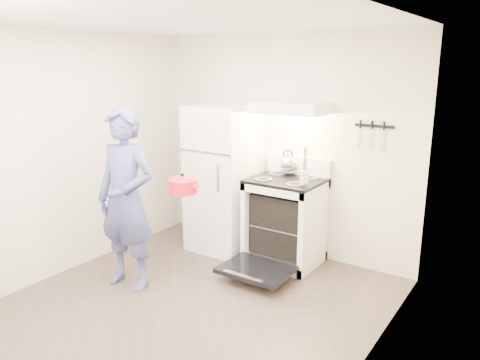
% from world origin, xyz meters
% --- Properties ---
extents(floor, '(3.60, 3.60, 0.00)m').
position_xyz_m(floor, '(0.00, 0.00, 0.00)').
color(floor, '#4D4035').
rests_on(floor, ground).
extents(back_wall, '(3.20, 0.02, 2.50)m').
position_xyz_m(back_wall, '(0.00, 1.80, 1.25)').
color(back_wall, beige).
rests_on(back_wall, ground).
extents(refrigerator, '(0.70, 0.70, 1.70)m').
position_xyz_m(refrigerator, '(-0.58, 1.45, 0.85)').
color(refrigerator, white).
rests_on(refrigerator, floor).
extents(stove_body, '(0.76, 0.65, 0.92)m').
position_xyz_m(stove_body, '(0.23, 1.48, 0.46)').
color(stove_body, white).
rests_on(stove_body, floor).
extents(cooktop, '(0.76, 0.65, 0.03)m').
position_xyz_m(cooktop, '(0.23, 1.48, 0.94)').
color(cooktop, black).
rests_on(cooktop, stove_body).
extents(backsplash, '(0.76, 0.07, 0.20)m').
position_xyz_m(backsplash, '(0.23, 1.76, 1.05)').
color(backsplash, white).
rests_on(backsplash, cooktop).
extents(oven_door, '(0.70, 0.54, 0.04)m').
position_xyz_m(oven_door, '(0.23, 0.88, 0.12)').
color(oven_door, black).
rests_on(oven_door, floor).
extents(oven_rack, '(0.60, 0.52, 0.01)m').
position_xyz_m(oven_rack, '(0.23, 1.48, 0.44)').
color(oven_rack, gray).
rests_on(oven_rack, stove_body).
extents(range_hood, '(0.76, 0.50, 0.12)m').
position_xyz_m(range_hood, '(0.23, 1.55, 1.71)').
color(range_hood, white).
rests_on(range_hood, back_wall).
extents(knife_strip, '(0.40, 0.02, 0.03)m').
position_xyz_m(knife_strip, '(1.05, 1.79, 1.55)').
color(knife_strip, black).
rests_on(knife_strip, back_wall).
extents(pizza_stone, '(0.34, 0.34, 0.02)m').
position_xyz_m(pizza_stone, '(0.26, 1.48, 0.45)').
color(pizza_stone, '#926C51').
rests_on(pizza_stone, oven_rack).
extents(tea_kettle, '(0.23, 0.19, 0.28)m').
position_xyz_m(tea_kettle, '(0.14, 1.67, 1.09)').
color(tea_kettle, '#B9B9BE').
rests_on(tea_kettle, cooktop).
extents(utensil_jar, '(0.11, 0.11, 0.13)m').
position_xyz_m(utensil_jar, '(0.52, 1.32, 1.05)').
color(utensil_jar, silver).
rests_on(utensil_jar, cooktop).
extents(person, '(0.69, 0.49, 1.77)m').
position_xyz_m(person, '(-0.78, 0.12, 0.89)').
color(person, navy).
rests_on(person, floor).
extents(dutch_oven, '(0.35, 0.28, 0.23)m').
position_xyz_m(dutch_oven, '(-0.39, 0.50, 0.99)').
color(dutch_oven, red).
rests_on(dutch_oven, person).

